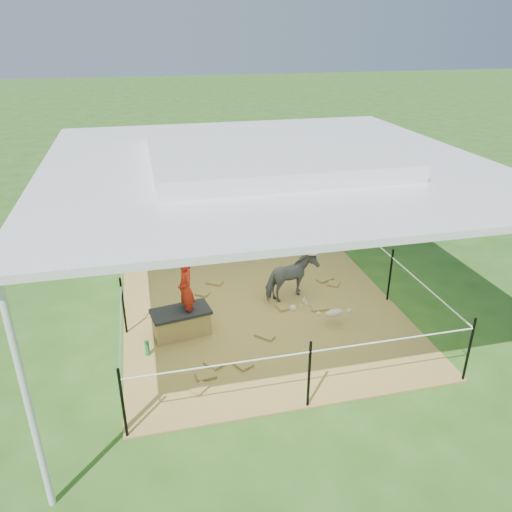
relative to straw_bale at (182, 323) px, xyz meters
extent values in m
plane|color=#2D5919|center=(1.40, 0.24, -0.22)|extent=(90.00, 90.00, 0.00)
cube|color=brown|center=(1.40, 0.24, -0.20)|extent=(4.60, 4.60, 0.03)
cylinder|color=silver|center=(-1.60, 3.24, 1.08)|extent=(0.07, 0.07, 2.60)
cylinder|color=silver|center=(4.40, 3.24, 1.08)|extent=(0.07, 0.07, 2.60)
cylinder|color=silver|center=(-1.60, -2.76, 1.08)|extent=(0.07, 0.07, 2.60)
cube|color=white|center=(1.40, 0.24, 2.42)|extent=(6.30, 6.30, 0.08)
cube|color=white|center=(1.40, 0.24, 2.57)|extent=(3.30, 3.30, 0.22)
cylinder|color=black|center=(-0.85, 2.49, 0.28)|extent=(0.04, 0.04, 1.00)
cylinder|color=black|center=(1.40, 2.49, 0.28)|extent=(0.04, 0.04, 1.00)
cylinder|color=black|center=(3.65, 2.49, 0.28)|extent=(0.04, 0.04, 1.00)
cylinder|color=black|center=(-0.85, 0.24, 0.28)|extent=(0.04, 0.04, 1.00)
cylinder|color=black|center=(3.65, 0.24, 0.28)|extent=(0.04, 0.04, 1.00)
cylinder|color=black|center=(-0.85, -2.01, 0.28)|extent=(0.04, 0.04, 1.00)
cylinder|color=black|center=(1.40, -2.01, 0.28)|extent=(0.04, 0.04, 1.00)
cylinder|color=black|center=(3.65, -2.01, 0.28)|extent=(0.04, 0.04, 1.00)
cylinder|color=white|center=(1.40, 2.49, 0.63)|extent=(4.50, 0.02, 0.02)
cylinder|color=white|center=(1.40, -2.01, 0.63)|extent=(4.50, 0.02, 0.02)
cylinder|color=white|center=(3.65, 0.24, 0.63)|extent=(0.02, 4.50, 0.02)
cylinder|color=white|center=(-0.85, 0.24, 0.63)|extent=(0.02, 4.50, 0.02)
cube|color=olive|center=(0.00, 0.00, 0.00)|extent=(0.91, 0.56, 0.38)
cube|color=black|center=(0.00, 0.00, 0.21)|extent=(0.97, 0.62, 0.05)
imported|color=red|center=(0.10, 0.00, 0.69)|extent=(0.30, 0.41, 1.01)
cylinder|color=#1B7937|center=(-0.55, -0.45, -0.07)|extent=(0.08, 0.08, 0.23)
imported|color=#505055|center=(1.99, 0.68, 0.22)|extent=(1.05, 0.78, 0.81)
cylinder|color=pink|center=(1.99, 0.68, 0.68)|extent=(0.25, 0.25, 0.12)
cylinder|color=#1759B2|center=(4.94, 6.83, 0.27)|extent=(0.67, 0.67, 0.98)
cube|color=brown|center=(3.20, 8.30, 0.19)|extent=(2.10, 1.63, 0.81)
cube|color=#502E1B|center=(6.38, 9.71, 0.15)|extent=(1.86, 1.42, 0.73)
imported|color=teal|center=(4.22, 7.89, 0.33)|extent=(0.62, 0.54, 1.09)
camera|label=1|loc=(-0.40, -6.71, 4.23)|focal=35.00mm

